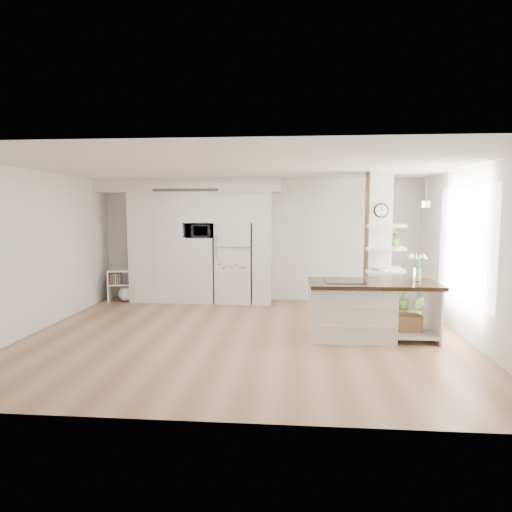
% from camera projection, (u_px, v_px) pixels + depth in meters
% --- Properties ---
extents(floor, '(7.00, 6.00, 0.01)m').
position_uv_depth(floor, '(245.00, 336.00, 7.39)').
color(floor, '#A77A5A').
rests_on(floor, ground).
extents(room, '(7.04, 6.04, 2.72)m').
position_uv_depth(room, '(244.00, 221.00, 7.19)').
color(room, white).
rests_on(room, ground).
extents(cabinet_wall, '(4.00, 0.71, 2.70)m').
position_uv_depth(cabinet_wall, '(192.00, 234.00, 10.00)').
color(cabinet_wall, silver).
rests_on(cabinet_wall, floor).
extents(refrigerator, '(0.78, 0.69, 1.75)m').
position_uv_depth(refrigerator, '(234.00, 262.00, 10.00)').
color(refrigerator, white).
rests_on(refrigerator, floor).
extents(column, '(0.69, 0.90, 2.70)m').
position_uv_depth(column, '(383.00, 248.00, 8.16)').
color(column, silver).
rests_on(column, floor).
extents(window, '(0.00, 2.40, 2.40)m').
position_uv_depth(window, '(464.00, 244.00, 7.23)').
color(window, white).
rests_on(window, room).
extents(pendant_light, '(0.12, 0.12, 0.10)m').
position_uv_depth(pendant_light, '(353.00, 204.00, 7.17)').
color(pendant_light, white).
rests_on(pendant_light, room).
extents(kitchen_island, '(2.03, 1.00, 1.47)m').
position_uv_depth(kitchen_island, '(358.00, 308.00, 7.25)').
color(kitchen_island, silver).
rests_on(kitchen_island, floor).
extents(bookshelf, '(0.65, 0.46, 0.71)m').
position_uv_depth(bookshelf, '(124.00, 288.00, 10.09)').
color(bookshelf, silver).
rests_on(bookshelf, floor).
extents(floor_plant_a, '(0.30, 0.26, 0.49)m').
position_uv_depth(floor_plant_a, '(417.00, 310.00, 8.19)').
color(floor_plant_a, '#467B31').
rests_on(floor_plant_a, floor).
extents(floor_plant_b, '(0.36, 0.36, 0.50)m').
position_uv_depth(floor_plant_b, '(403.00, 297.00, 9.29)').
color(floor_plant_b, '#467B31').
rests_on(floor_plant_b, floor).
extents(microwave, '(0.54, 0.37, 0.30)m').
position_uv_depth(microwave, '(200.00, 231.00, 9.93)').
color(microwave, '#2D2D2D').
rests_on(microwave, cabinet_wall).
extents(shelf_plant, '(0.27, 0.23, 0.30)m').
position_uv_depth(shelf_plant, '(396.00, 238.00, 8.29)').
color(shelf_plant, '#467B31').
rests_on(shelf_plant, column).
extents(decor_bowl, '(0.22, 0.22, 0.05)m').
position_uv_depth(decor_bowl, '(381.00, 269.00, 7.98)').
color(decor_bowl, white).
rests_on(decor_bowl, column).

